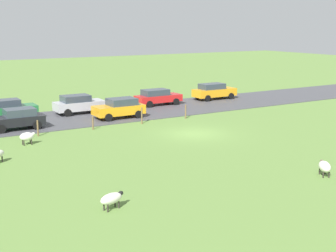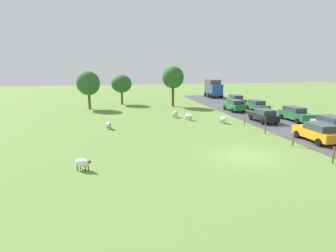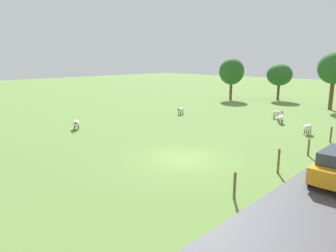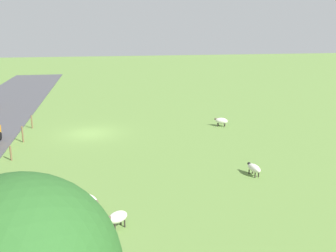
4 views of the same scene
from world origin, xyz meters
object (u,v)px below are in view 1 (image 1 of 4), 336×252
car_4 (17,119)px  car_7 (78,104)px  sheep_3 (27,137)px  car_3 (214,91)px  car_0 (7,109)px  car_2 (119,108)px  sheep_4 (112,199)px  car_5 (158,97)px  sheep_1 (325,167)px

car_4 → car_7: bearing=-58.9°
sheep_3 → car_7: 10.93m
sheep_3 → car_4: 4.89m
car_3 → car_4: car_3 is taller
car_0 → car_7: (-0.33, -5.97, -0.02)m
car_4 → car_3: bearing=-79.0°
car_2 → car_3: (4.04, -12.71, 0.01)m
car_3 → car_7: size_ratio=1.07×
car_3 → sheep_3: bearing=112.4°
sheep_3 → car_3: size_ratio=0.22×
sheep_4 → car_2: bearing=-26.3°
car_0 → car_7: bearing=-93.1°
sheep_4 → car_4: (17.83, -0.46, 0.38)m
car_2 → car_5: size_ratio=0.93×
sheep_1 → sheep_4: size_ratio=0.99×
car_4 → car_5: 14.82m
sheep_1 → car_7: car_7 is taller
car_0 → car_2: car_0 is taller
sheep_3 → car_3: 23.46m
car_4 → car_2: bearing=-89.6°
car_3 → car_5: car_3 is taller
car_0 → car_5: size_ratio=1.01×
sheep_1 → car_3: size_ratio=0.27×
sheep_1 → car_2: car_2 is taller
car_3 → car_5: (-0.14, 6.82, -0.05)m
car_4 → car_7: car_7 is taller
car_2 → sheep_4: bearing=153.7°
sheep_1 → car_4: size_ratio=0.31×
car_0 → car_5: (-0.10, -14.07, -0.06)m
sheep_3 → car_2: size_ratio=0.25×
sheep_4 → car_0: bearing=-1.8°
sheep_4 → car_4: car_4 is taller
sheep_3 → car_3: (8.95, -21.68, 0.37)m
car_0 → car_3: (0.04, -20.89, -0.01)m
car_3 → car_5: 6.83m
sheep_4 → sheep_3: bearing=0.5°
sheep_3 → car_0: bearing=-5.1°
sheep_1 → car_3: bearing=-23.6°
sheep_3 → car_7: bearing=-38.3°
car_7 → car_0: bearing=86.9°
sheep_3 → car_3: bearing=-67.6°
sheep_4 → car_0: car_0 is taller
car_2 → car_4: 8.39m
sheep_3 → sheep_4: size_ratio=0.84×
car_4 → car_5: bearing=-74.5°
sheep_1 → car_7: size_ratio=0.29×
sheep_3 → sheep_4: 12.99m
car_0 → car_7: size_ratio=1.05×
car_5 → car_7: size_ratio=1.04×
car_0 → sheep_4: bearing=178.2°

